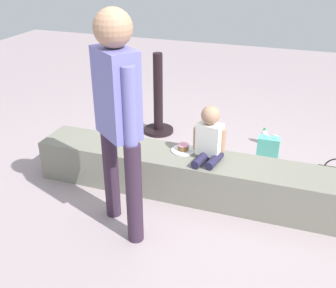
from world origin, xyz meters
The scene contains 11 objects.
ground_plane centered at (0.00, 0.00, 0.00)m, with size 12.00×12.00×0.00m, color #A39296.
concrete_ledge centered at (0.00, 0.00, 0.19)m, with size 2.92×0.44×0.38m, color gray.
child_seated centered at (0.13, 0.02, 0.59)m, with size 0.28×0.33×0.48m.
adult_standing centered at (-0.39, -0.64, 1.04)m, with size 0.43×0.38×1.72m.
cake_plate centered at (-0.12, 0.08, 0.40)m, with size 0.22×0.22×0.07m.
gift_bag centered at (0.58, 0.77, 0.16)m, with size 0.22×0.11×0.36m.
railing_post centered at (-0.77, 1.16, 0.35)m, with size 0.36×0.36×0.97m.
water_bottle_near_gift centered at (0.48, 1.26, 0.09)m, with size 0.07×0.07×0.19m.
party_cup_red centered at (-0.01, 0.63, 0.05)m, with size 0.08×0.08×0.11m, color red.
cake_box_white centered at (-0.21, 0.45, 0.05)m, with size 0.29×0.28×0.11m, color white.
handbag_black_leather centered at (1.23, 0.55, 0.10)m, with size 0.33×0.12×0.31m.
Camera 1 is at (0.83, -3.04, 2.10)m, focal length 43.50 mm.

